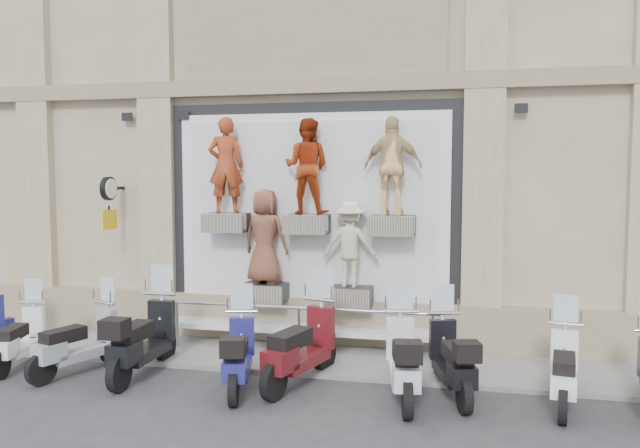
# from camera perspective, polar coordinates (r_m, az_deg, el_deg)

# --- Properties ---
(ground) EXTENTS (90.00, 90.00, 0.00)m
(ground) POSITION_cam_1_polar(r_m,az_deg,el_deg) (9.36, -5.13, -15.60)
(ground) COLOR #303033
(ground) RESTS_ON ground
(sidewalk) EXTENTS (16.00, 2.20, 0.08)m
(sidewalk) POSITION_cam_1_polar(r_m,az_deg,el_deg) (11.27, -1.80, -11.85)
(sidewalk) COLOR gray
(sidewalk) RESTS_ON ground
(building) EXTENTS (14.00, 8.60, 12.00)m
(building) POSITION_cam_1_polar(r_m,az_deg,el_deg) (15.84, 2.72, 14.66)
(building) COLOR #C1B18D
(building) RESTS_ON ground
(shop_vitrine) EXTENTS (5.60, 0.83, 4.30)m
(shop_vitrine) POSITION_cam_1_polar(r_m,az_deg,el_deg) (11.45, -0.79, 0.60)
(shop_vitrine) COLOR black
(shop_vitrine) RESTS_ON ground
(guard_rail) EXTENTS (5.06, 0.10, 0.93)m
(guard_rail) POSITION_cam_1_polar(r_m,az_deg,el_deg) (11.06, -1.94, -9.88)
(guard_rail) COLOR #9EA0A5
(guard_rail) RESTS_ON ground
(clock_sign_bracket) EXTENTS (0.10, 0.80, 1.02)m
(clock_sign_bracket) POSITION_cam_1_polar(r_m,az_deg,el_deg) (12.69, -18.72, 2.42)
(clock_sign_bracket) COLOR black
(clock_sign_bracket) RESTS_ON ground
(scooter_b) EXTENTS (0.85, 1.78, 1.39)m
(scooter_b) POSITION_cam_1_polar(r_m,az_deg,el_deg) (11.67, -25.80, -8.40)
(scooter_b) COLOR white
(scooter_b) RESTS_ON ground
(scooter_c) EXTENTS (1.13, 1.91, 1.50)m
(scooter_c) POSITION_cam_1_polar(r_m,az_deg,el_deg) (10.89, -21.25, -8.89)
(scooter_c) COLOR gray
(scooter_c) RESTS_ON ground
(scooter_d) EXTENTS (0.63, 2.10, 1.70)m
(scooter_d) POSITION_cam_1_polar(r_m,az_deg,el_deg) (10.44, -15.85, -8.76)
(scooter_d) COLOR black
(scooter_d) RESTS_ON ground
(scooter_e) EXTENTS (0.98, 1.92, 1.50)m
(scooter_e) POSITION_cam_1_polar(r_m,az_deg,el_deg) (9.52, -7.49, -10.53)
(scooter_e) COLOR navy
(scooter_e) RESTS_ON ground
(scooter_f) EXTENTS (1.17, 2.18, 1.70)m
(scooter_f) POSITION_cam_1_polar(r_m,az_deg,el_deg) (9.63, -1.76, -9.71)
(scooter_f) COLOR #520E12
(scooter_f) RESTS_ON ground
(scooter_g) EXTENTS (0.91, 2.06, 1.62)m
(scooter_g) POSITION_cam_1_polar(r_m,az_deg,el_deg) (9.12, 7.62, -10.84)
(scooter_g) COLOR silver
(scooter_g) RESTS_ON ground
(scooter_h) EXTENTS (1.03, 1.97, 1.54)m
(scooter_h) POSITION_cam_1_polar(r_m,az_deg,el_deg) (9.38, 11.99, -10.71)
(scooter_h) COLOR black
(scooter_h) RESTS_ON ground
(scooter_i) EXTENTS (0.80, 1.87, 1.47)m
(scooter_i) POSITION_cam_1_polar(r_m,az_deg,el_deg) (9.43, 21.44, -11.07)
(scooter_i) COLOR white
(scooter_i) RESTS_ON ground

